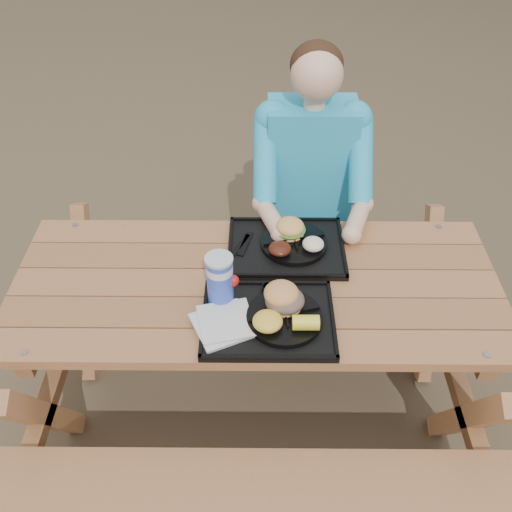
{
  "coord_description": "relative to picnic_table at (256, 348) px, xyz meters",
  "views": [
    {
      "loc": [
        0.01,
        -1.51,
        2.2
      ],
      "look_at": [
        0.0,
        0.0,
        0.88
      ],
      "focal_mm": 40.0,
      "sensor_mm": 36.0,
      "label": 1
    }
  ],
  "objects": [
    {
      "name": "tray_far",
      "position": [
        0.12,
        0.18,
        0.39
      ],
      "size": [
        0.45,
        0.35,
        0.02
      ],
      "primitive_type": "cube",
      "color": "black",
      "rests_on": "picnic_table"
    },
    {
      "name": "ground",
      "position": [
        0.0,
        0.0,
        -0.38
      ],
      "size": [
        60.0,
        60.0,
        0.0
      ],
      "primitive_type": "plane",
      "color": "#999999",
      "rests_on": "ground"
    },
    {
      "name": "soda_cup",
      "position": [
        -0.12,
        -0.11,
        0.49
      ],
      "size": [
        0.09,
        0.09,
        0.18
      ],
      "primitive_type": "cylinder",
      "color": "#1A3BC4",
      "rests_on": "tray_near"
    },
    {
      "name": "corn_cob",
      "position": [
        0.16,
        -0.26,
        0.44
      ],
      "size": [
        0.09,
        0.09,
        0.05
      ],
      "primitive_type": null,
      "rotation": [
        0.0,
        0.0,
        0.01
      ],
      "color": "#FFF235",
      "rests_on": "plate_near"
    },
    {
      "name": "condiment_mustard",
      "position": [
        0.1,
        -0.07,
        0.41
      ],
      "size": [
        0.05,
        0.05,
        0.03
      ],
      "primitive_type": "cylinder",
      "color": "gold",
      "rests_on": "tray_near"
    },
    {
      "name": "diner",
      "position": [
        0.23,
        0.65,
        0.27
      ],
      "size": [
        0.48,
        0.84,
        1.28
      ],
      "primitive_type": null,
      "color": "#1CC4CA",
      "rests_on": "ground"
    },
    {
      "name": "plate_near",
      "position": [
        0.1,
        -0.2,
        0.41
      ],
      "size": [
        0.26,
        0.26,
        0.02
      ],
      "primitive_type": "cylinder",
      "color": "black",
      "rests_on": "tray_near"
    },
    {
      "name": "cutlery_far",
      "position": [
        -0.04,
        0.19,
        0.4
      ],
      "size": [
        0.06,
        0.15,
        0.01
      ],
      "primitive_type": "cube",
      "rotation": [
        0.0,
        0.0,
        -0.26
      ],
      "color": "black",
      "rests_on": "tray_far"
    },
    {
      "name": "napkin_stack",
      "position": [
        -0.11,
        -0.23,
        0.41
      ],
      "size": [
        0.24,
        0.24,
        0.02
      ],
      "primitive_type": "cube",
      "rotation": [
        0.0,
        0.0,
        0.44
      ],
      "color": "silver",
      "rests_on": "tray_near"
    },
    {
      "name": "mac_cheese",
      "position": [
        0.04,
        -0.25,
        0.44
      ],
      "size": [
        0.1,
        0.1,
        0.05
      ],
      "primitive_type": "ellipsoid",
      "color": "yellow",
      "rests_on": "plate_near"
    },
    {
      "name": "potato_salad",
      "position": [
        0.22,
        0.15,
        0.44
      ],
      "size": [
        0.08,
        0.08,
        0.05
      ],
      "primitive_type": "ellipsoid",
      "color": "white",
      "rests_on": "plate_far"
    },
    {
      "name": "picnic_table",
      "position": [
        0.0,
        0.0,
        0.0
      ],
      "size": [
        1.8,
        1.49,
        0.75
      ],
      "primitive_type": null,
      "color": "#999999",
      "rests_on": "ground"
    },
    {
      "name": "tray_near",
      "position": [
        0.04,
        -0.2,
        0.39
      ],
      "size": [
        0.45,
        0.35,
        0.02
      ],
      "primitive_type": "cube",
      "color": "black",
      "rests_on": "picnic_table"
    },
    {
      "name": "sandwich",
      "position": [
        0.1,
        -0.15,
        0.48
      ],
      "size": [
        0.13,
        0.13,
        0.13
      ],
      "primitive_type": null,
      "color": "#EA9852",
      "rests_on": "plate_near"
    },
    {
      "name": "plate_far",
      "position": [
        0.15,
        0.19,
        0.41
      ],
      "size": [
        0.26,
        0.26,
        0.02
      ],
      "primitive_type": "cylinder",
      "color": "black",
      "rests_on": "tray_far"
    },
    {
      "name": "burger",
      "position": [
        0.13,
        0.24,
        0.47
      ],
      "size": [
        0.11,
        0.11,
        0.1
      ],
      "primitive_type": null,
      "color": "#F5B356",
      "rests_on": "plate_far"
    },
    {
      "name": "condiment_bbq",
      "position": [
        0.05,
        -0.07,
        0.41
      ],
      "size": [
        0.05,
        0.05,
        0.03
      ],
      "primitive_type": "cylinder",
      "color": "black",
      "rests_on": "tray_near"
    },
    {
      "name": "baked_beans",
      "position": [
        0.09,
        0.12,
        0.43
      ],
      "size": [
        0.09,
        0.09,
        0.04
      ],
      "primitive_type": "ellipsoid",
      "color": "#481A0E",
      "rests_on": "plate_far"
    }
  ]
}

